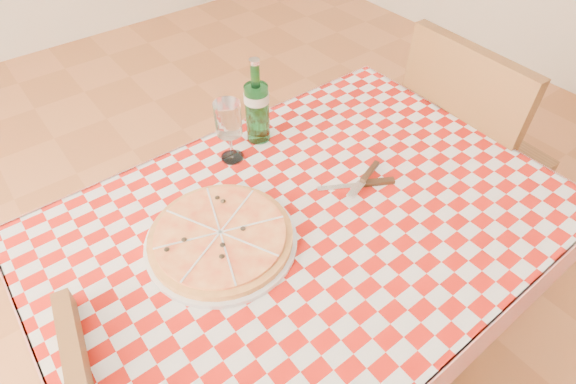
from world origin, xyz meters
The scene contains 7 objects.
dining_table centered at (0.00, 0.00, 0.66)m, with size 1.20×0.80×0.75m.
tablecloth centered at (0.00, 0.00, 0.75)m, with size 1.30×0.90×0.01m, color #A5120A.
chair_near centered at (0.78, 0.06, 0.56)m, with size 0.47×0.47×0.98m.
pizza_plate centered at (-0.21, 0.07, 0.78)m, with size 0.36×0.36×0.05m, color #C18C40, non-canonical shape.
water_bottle centered at (0.09, 0.35, 0.89)m, with size 0.07×0.07×0.26m, color #175E26, non-canonical shape.
wine_glass centered at (-0.02, 0.32, 0.85)m, with size 0.07×0.07×0.18m, color white, non-canonical shape.
cutlery centered at (0.19, 0.01, 0.77)m, with size 0.22×0.19×0.02m, color silver, non-canonical shape.
Camera 1 is at (-0.50, -0.56, 1.60)m, focal length 28.00 mm.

